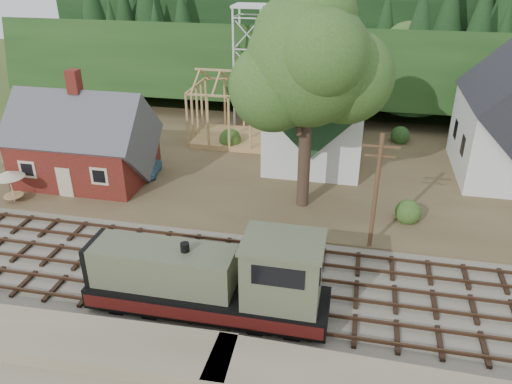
% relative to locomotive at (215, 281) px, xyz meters
% --- Properties ---
extents(ground, '(140.00, 140.00, 0.00)m').
position_rel_locomotive_xyz_m(ground, '(0.96, 3.00, -2.21)').
color(ground, '#384C1E').
rests_on(ground, ground).
extents(railroad_bed, '(64.00, 11.00, 0.16)m').
position_rel_locomotive_xyz_m(railroad_bed, '(0.96, 3.00, -2.13)').
color(railroad_bed, '#726B5B').
rests_on(railroad_bed, ground).
extents(village_flat, '(64.00, 26.00, 0.30)m').
position_rel_locomotive_xyz_m(village_flat, '(0.96, 21.00, -2.06)').
color(village_flat, brown).
rests_on(village_flat, ground).
extents(hillside, '(70.00, 28.96, 12.74)m').
position_rel_locomotive_xyz_m(hillside, '(0.96, 45.00, -2.21)').
color(hillside, '#1E3F19').
rests_on(hillside, ground).
extents(ridge, '(80.00, 20.00, 12.00)m').
position_rel_locomotive_xyz_m(ridge, '(0.96, 61.00, -2.21)').
color(ridge, black).
rests_on(ridge, ground).
extents(depot, '(10.80, 7.41, 9.00)m').
position_rel_locomotive_xyz_m(depot, '(-15.04, 14.00, 1.01)').
color(depot, '#511912').
rests_on(depot, village_flat).
extents(church, '(8.40, 15.17, 13.00)m').
position_rel_locomotive_xyz_m(church, '(2.96, 22.68, 2.97)').
color(church, silver).
rests_on(church, village_flat).
extents(timber_frame, '(8.20, 6.20, 6.99)m').
position_rel_locomotive_xyz_m(timber_frame, '(-5.04, 25.00, 1.06)').
color(timber_frame, tan).
rests_on(timber_frame, village_flat).
extents(lattice_tower, '(3.20, 3.20, 12.12)m').
position_rel_locomotive_xyz_m(lattice_tower, '(-5.04, 31.00, 7.83)').
color(lattice_tower, silver).
rests_on(lattice_tower, village_flat).
extents(big_tree, '(10.90, 8.40, 14.70)m').
position_rel_locomotive_xyz_m(big_tree, '(3.12, 13.08, 8.01)').
color(big_tree, '#38281E').
rests_on(big_tree, village_flat).
extents(telegraph_pole_near, '(2.20, 0.28, 8.00)m').
position_rel_locomotive_xyz_m(telegraph_pole_near, '(7.96, 8.20, 2.04)').
color(telegraph_pole_near, '#4C331E').
rests_on(telegraph_pole_near, ground).
extents(locomotive, '(12.59, 3.15, 5.02)m').
position_rel_locomotive_xyz_m(locomotive, '(0.00, 0.00, 0.00)').
color(locomotive, black).
rests_on(locomotive, railroad_bed).
extents(car_blue, '(1.83, 3.52, 1.14)m').
position_rel_locomotive_xyz_m(car_blue, '(-10.29, 15.81, -1.33)').
color(car_blue, '#568EB9').
rests_on(car_blue, village_flat).
extents(car_green, '(3.65, 1.42, 1.18)m').
position_rel_locomotive_xyz_m(car_green, '(-22.04, 15.43, -1.31)').
color(car_green, '#7AA874').
rests_on(car_green, village_flat).
extents(car_red, '(4.30, 3.06, 1.09)m').
position_rel_locomotive_xyz_m(car_red, '(19.02, 22.49, -1.36)').
color(car_red, red).
rests_on(car_red, village_flat).
extents(patio_set, '(2.25, 2.25, 2.50)m').
position_rel_locomotive_xyz_m(patio_set, '(-18.55, 8.98, 0.22)').
color(patio_set, silver).
rests_on(patio_set, village_flat).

